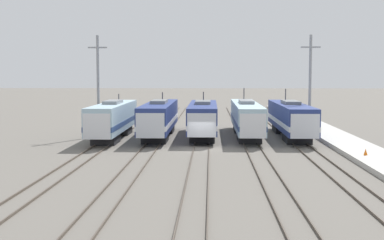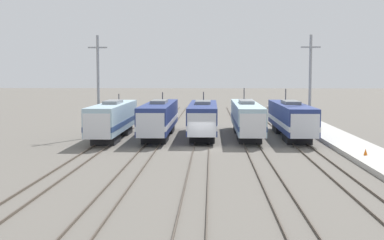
% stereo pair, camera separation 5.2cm
% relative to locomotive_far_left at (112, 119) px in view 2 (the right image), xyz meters
% --- Properties ---
extents(ground_plane, '(400.00, 400.00, 0.00)m').
position_rel_locomotive_far_left_xyz_m(ground_plane, '(9.76, -7.36, -2.15)').
color(ground_plane, '#666059').
extents(rail_pair_far_left, '(1.50, 120.00, 0.15)m').
position_rel_locomotive_far_left_xyz_m(rail_pair_far_left, '(0.00, -7.36, -2.07)').
color(rail_pair_far_left, '#4C4238').
rests_on(rail_pair_far_left, ground_plane).
extents(rail_pair_center_left, '(1.51, 120.00, 0.15)m').
position_rel_locomotive_far_left_xyz_m(rail_pair_center_left, '(4.88, -7.36, -2.07)').
color(rail_pair_center_left, '#4C4238').
rests_on(rail_pair_center_left, ground_plane).
extents(rail_pair_center, '(1.51, 120.00, 0.15)m').
position_rel_locomotive_far_left_xyz_m(rail_pair_center, '(9.76, -7.36, -2.07)').
color(rail_pair_center, '#4C4238').
rests_on(rail_pair_center, ground_plane).
extents(rail_pair_center_right, '(1.51, 120.00, 0.15)m').
position_rel_locomotive_far_left_xyz_m(rail_pair_center_right, '(14.64, -7.36, -2.07)').
color(rail_pair_center_right, '#4C4238').
rests_on(rail_pair_center_right, ground_plane).
extents(rail_pair_far_right, '(1.50, 120.00, 0.15)m').
position_rel_locomotive_far_left_xyz_m(rail_pair_far_right, '(19.51, -7.36, -2.07)').
color(rail_pair_far_right, '#4C4238').
rests_on(rail_pair_far_right, ground_plane).
extents(locomotive_far_left, '(2.86, 17.03, 4.72)m').
position_rel_locomotive_far_left_xyz_m(locomotive_far_left, '(0.00, 0.00, 0.00)').
color(locomotive_far_left, '#232326').
rests_on(locomotive_far_left, ground_plane).
extents(locomotive_center_left, '(3.01, 18.33, 4.85)m').
position_rel_locomotive_far_left_xyz_m(locomotive_center_left, '(4.88, 1.88, -0.02)').
color(locomotive_center_left, black).
rests_on(locomotive_center_left, ground_plane).
extents(locomotive_center, '(3.08, 17.14, 4.90)m').
position_rel_locomotive_far_left_xyz_m(locomotive_center, '(9.76, 2.08, -0.06)').
color(locomotive_center, black).
rests_on(locomotive_center, ground_plane).
extents(locomotive_center_right, '(2.76, 19.84, 5.32)m').
position_rel_locomotive_far_left_xyz_m(locomotive_center_right, '(14.64, 2.85, -0.04)').
color(locomotive_center_right, '#232326').
rests_on(locomotive_center_right, ground_plane).
extents(locomotive_far_right, '(3.00, 18.72, 5.26)m').
position_rel_locomotive_far_left_xyz_m(locomotive_far_right, '(19.51, 2.16, -0.05)').
color(locomotive_far_right, black).
rests_on(locomotive_far_right, ground_plane).
extents(catenary_tower_left, '(2.14, 0.30, 11.31)m').
position_rel_locomotive_far_left_xyz_m(catenary_tower_left, '(-1.97, 2.33, 3.72)').
color(catenary_tower_left, gray).
rests_on(catenary_tower_left, ground_plane).
extents(catenary_tower_right, '(2.14, 0.30, 11.31)m').
position_rel_locomotive_far_left_xyz_m(catenary_tower_right, '(21.56, 2.33, 3.72)').
color(catenary_tower_right, gray).
rests_on(catenary_tower_right, ground_plane).
extents(platform, '(4.00, 120.00, 0.42)m').
position_rel_locomotive_far_left_xyz_m(platform, '(24.08, -7.36, -1.93)').
color(platform, '#B7B5AD').
rests_on(platform, ground_plane).
extents(traffic_cone, '(0.32, 0.32, 0.54)m').
position_rel_locomotive_far_left_xyz_m(traffic_cone, '(23.32, -13.25, -1.45)').
color(traffic_cone, orange).
rests_on(traffic_cone, platform).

